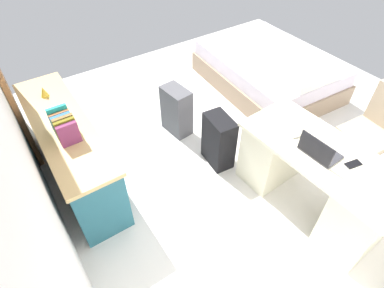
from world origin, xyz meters
TOP-DOWN VIEW (x-y plane):
  - ground_plane at (0.00, 0.00)m, footprint 5.34×5.34m
  - wall_back at (0.00, 2.17)m, footprint 4.05×0.10m
  - desk at (-0.95, 0.05)m, footprint 1.47×0.73m
  - office_chair at (-0.92, -0.84)m, footprint 0.52×0.52m
  - credenza at (0.65, 1.79)m, footprint 1.80×0.48m
  - bed at (0.81, -1.10)m, footprint 1.98×1.52m
  - suitcase_black at (0.00, 0.42)m, footprint 0.38×0.25m
  - suitcase_spare_grey at (0.70, 0.52)m, footprint 0.38×0.26m
  - laptop at (-0.94, 0.14)m, footprint 0.32×0.24m
  - computer_mouse at (-0.68, 0.11)m, footprint 0.06×0.10m
  - cell_phone_near_laptop at (-1.18, -0.02)m, footprint 0.09×0.15m
  - book_row at (0.44, 1.79)m, footprint 0.31×0.17m
  - figurine_small at (1.14, 1.79)m, footprint 0.08×0.08m

SIDE VIEW (x-z plane):
  - ground_plane at x=0.00m, z-range 0.00..0.00m
  - bed at x=0.81m, z-range -0.05..0.53m
  - suitcase_spare_grey at x=0.70m, z-range 0.00..0.60m
  - suitcase_black at x=0.00m, z-range 0.00..0.61m
  - credenza at x=0.65m, z-range 0.00..0.75m
  - desk at x=-0.95m, z-range 0.02..0.75m
  - office_chair at x=-0.92m, z-range -0.05..0.89m
  - cell_phone_near_laptop at x=-1.18m, z-range 0.73..0.74m
  - computer_mouse at x=-0.68m, z-range 0.73..0.76m
  - laptop at x=-0.94m, z-range 0.68..0.88m
  - figurine_small at x=1.14m, z-range 0.75..0.86m
  - book_row at x=0.44m, z-range 0.74..0.98m
  - wall_back at x=0.00m, z-range 0.00..2.72m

